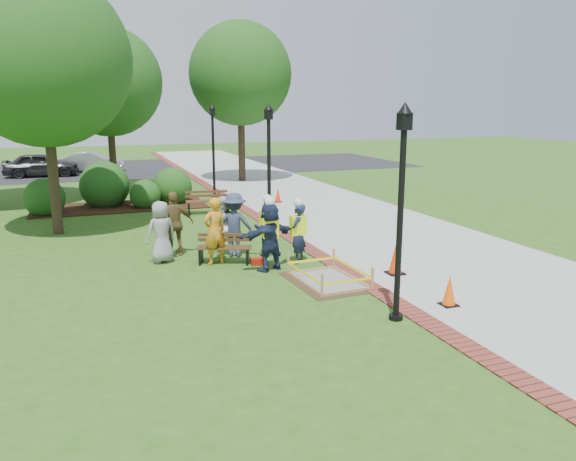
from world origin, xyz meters
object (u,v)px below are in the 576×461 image
object	(u,v)px
hivis_worker_a	(270,234)
hivis_worker_b	(298,231)
cone_front	(449,291)
hivis_worker_c	(268,225)
bench_near	(224,254)
lamp_near	(401,197)
wet_concrete_pad	(328,273)

from	to	relation	value
hivis_worker_a	hivis_worker_b	size ratio (longest dim) A/B	1.08
cone_front	hivis_worker_b	distance (m)	4.66
hivis_worker_b	hivis_worker_c	world-z (taller)	hivis_worker_b
hivis_worker_a	bench_near	bearing A→B (deg)	133.28
bench_near	lamp_near	world-z (taller)	lamp_near
hivis_worker_a	lamp_near	bearing A→B (deg)	-72.93
wet_concrete_pad	hivis_worker_b	bearing A→B (deg)	92.17
wet_concrete_pad	bench_near	size ratio (longest dim) A/B	1.56
lamp_near	hivis_worker_a	xyz separation A→B (m)	(-1.27, 4.14, -1.53)
wet_concrete_pad	hivis_worker_a	world-z (taller)	hivis_worker_a
bench_near	lamp_near	bearing A→B (deg)	-66.61
bench_near	lamp_near	size ratio (longest dim) A/B	0.36
wet_concrete_pad	hivis_worker_a	bearing A→B (deg)	124.73
wet_concrete_pad	bench_near	world-z (taller)	bench_near
wet_concrete_pad	hivis_worker_b	xyz separation A→B (m)	(-0.07, 1.85, 0.65)
hivis_worker_c	lamp_near	bearing A→B (deg)	-80.96
cone_front	lamp_near	bearing A→B (deg)	-169.43
lamp_near	hivis_worker_a	bearing A→B (deg)	107.07
bench_near	hivis_worker_a	distance (m)	1.57
wet_concrete_pad	hivis_worker_c	xyz separation A→B (m)	(-0.61, 2.83, 0.65)
hivis_worker_c	hivis_worker_a	bearing A→B (deg)	-105.99
cone_front	lamp_near	size ratio (longest dim) A/B	0.16
bench_near	hivis_worker_a	xyz separation A→B (m)	(0.96, -1.02, 0.70)
cone_front	hivis_worker_a	bearing A→B (deg)	125.18
bench_near	hivis_worker_c	distance (m)	1.54
hivis_worker_b	hivis_worker_c	distance (m)	1.12
cone_front	hivis_worker_a	size ratio (longest dim) A/B	0.36
wet_concrete_pad	lamp_near	xyz separation A→B (m)	(0.27, -2.69, 2.25)
wet_concrete_pad	lamp_near	distance (m)	3.51
cone_front	hivis_worker_a	xyz separation A→B (m)	(-2.73, 3.87, 0.62)
hivis_worker_a	hivis_worker_c	xyz separation A→B (m)	(0.39, 1.38, -0.07)
cone_front	hivis_worker_b	size ratio (longest dim) A/B	0.39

